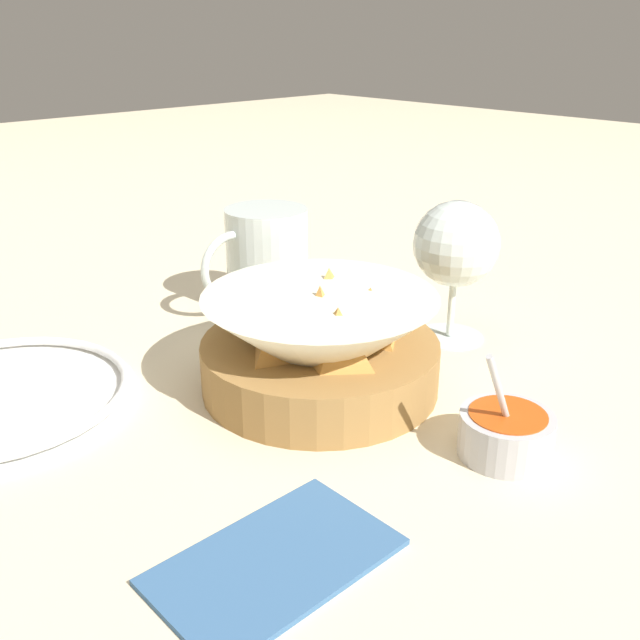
{
  "coord_description": "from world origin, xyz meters",
  "views": [
    {
      "loc": [
        0.36,
        0.42,
        0.3
      ],
      "look_at": [
        -0.03,
        0.01,
        0.06
      ],
      "focal_mm": 40.0,
      "sensor_mm": 36.0,
      "label": 1
    }
  ],
  "objects_px": {
    "food_basket": "(322,346)",
    "wine_glass": "(456,248)",
    "sauce_cup": "(506,432)",
    "beer_mug": "(266,263)"
  },
  "relations": [
    {
      "from": "food_basket",
      "to": "wine_glass",
      "type": "height_order",
      "value": "wine_glass"
    },
    {
      "from": "wine_glass",
      "to": "beer_mug",
      "type": "distance_m",
      "value": 0.22
    },
    {
      "from": "food_basket",
      "to": "sauce_cup",
      "type": "distance_m",
      "value": 0.17
    },
    {
      "from": "wine_glass",
      "to": "food_basket",
      "type": "bearing_deg",
      "value": -4.09
    },
    {
      "from": "sauce_cup",
      "to": "beer_mug",
      "type": "xyz_separation_m",
      "value": [
        -0.06,
        -0.36,
        0.03
      ]
    },
    {
      "from": "wine_glass",
      "to": "beer_mug",
      "type": "height_order",
      "value": "wine_glass"
    },
    {
      "from": "sauce_cup",
      "to": "wine_glass",
      "type": "bearing_deg",
      "value": -132.33
    },
    {
      "from": "food_basket",
      "to": "beer_mug",
      "type": "xyz_separation_m",
      "value": [
        -0.09,
        -0.18,
        0.01
      ]
    },
    {
      "from": "sauce_cup",
      "to": "wine_glass",
      "type": "xyz_separation_m",
      "value": [
        -0.15,
        -0.16,
        0.08
      ]
    },
    {
      "from": "food_basket",
      "to": "beer_mug",
      "type": "height_order",
      "value": "beer_mug"
    }
  ]
}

